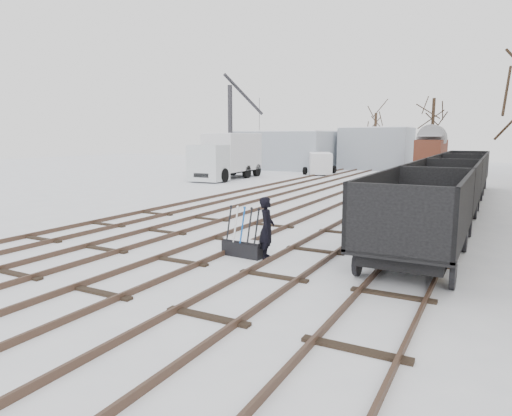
# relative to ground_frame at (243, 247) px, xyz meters

# --- Properties ---
(ground) EXTENTS (120.00, 120.00, 0.00)m
(ground) POSITION_rel_ground_frame_xyz_m (-1.29, -1.43, -0.28)
(ground) COLOR white
(ground) RESTS_ON ground
(tracks) EXTENTS (13.90, 52.00, 0.16)m
(tracks) POSITION_rel_ground_frame_xyz_m (-1.29, 12.25, -0.21)
(tracks) COLOR black
(tracks) RESTS_ON ground
(shed_left) EXTENTS (10.00, 8.00, 4.10)m
(shed_left) POSITION_rel_ground_frame_xyz_m (-14.29, 34.57, 1.76)
(shed_left) COLOR #98A1AC
(shed_left) RESTS_ON ground
(shed_right) EXTENTS (7.00, 6.00, 4.50)m
(shed_right) POSITION_rel_ground_frame_xyz_m (-5.29, 38.57, 1.96)
(shed_right) COLOR #98A1AC
(shed_right) RESTS_ON ground
(ground_frame) EXTENTS (1.33, 0.52, 1.49)m
(ground_frame) POSITION_rel_ground_frame_xyz_m (0.00, 0.00, 0.00)
(ground_frame) COLOR black
(ground_frame) RESTS_ON ground
(worker) EXTENTS (0.65, 0.78, 1.84)m
(worker) POSITION_rel_ground_frame_xyz_m (0.75, 0.10, 0.64)
(worker) COLOR black
(worker) RESTS_ON ground
(freight_wagon_a) EXTENTS (2.49, 6.23, 2.54)m
(freight_wagon_a) POSITION_rel_ground_frame_xyz_m (4.71, 1.72, 0.69)
(freight_wagon_a) COLOR black
(freight_wagon_a) RESTS_ON ground
(freight_wagon_b) EXTENTS (2.49, 6.23, 2.54)m
(freight_wagon_b) POSITION_rel_ground_frame_xyz_m (4.71, 8.12, 0.69)
(freight_wagon_b) COLOR black
(freight_wagon_b) RESTS_ON ground
(freight_wagon_c) EXTENTS (2.49, 6.23, 2.54)m
(freight_wagon_c) POSITION_rel_ground_frame_xyz_m (4.71, 14.52, 0.69)
(freight_wagon_c) COLOR black
(freight_wagon_c) RESTS_ON ground
(freight_wagon_d) EXTENTS (2.49, 6.23, 2.54)m
(freight_wagon_d) POSITION_rel_ground_frame_xyz_m (4.71, 20.92, 0.69)
(freight_wagon_d) COLOR black
(freight_wagon_d) RESTS_ON ground
(box_van_wagon) EXTENTS (2.59, 4.73, 3.56)m
(box_van_wagon) POSITION_rel_ground_frame_xyz_m (1.00, 32.97, 1.79)
(box_van_wagon) COLOR black
(box_van_wagon) RESTS_ON ground
(lorry) EXTENTS (3.02, 8.49, 3.80)m
(lorry) POSITION_rel_ground_frame_xyz_m (-13.47, 20.96, 1.67)
(lorry) COLOR black
(lorry) RESTS_ON ground
(panel_van) EXTENTS (3.59, 4.94, 2.00)m
(panel_van) POSITION_rel_ground_frame_xyz_m (-8.32, 29.24, 0.76)
(panel_van) COLOR silver
(panel_van) RESTS_ON ground
(crane) EXTENTS (2.46, 5.86, 9.82)m
(crane) POSITION_rel_ground_frame_xyz_m (-18.29, 29.65, 2.30)
(crane) COLOR #2A292E
(crane) RESTS_ON ground
(tree_far_left) EXTENTS (0.30, 0.30, 6.10)m
(tree_far_left) POSITION_rel_ground_frame_xyz_m (-6.00, 40.57, 2.77)
(tree_far_left) COLOR black
(tree_far_left) RESTS_ON ground
(tree_far_right) EXTENTS (0.30, 0.30, 7.10)m
(tree_far_right) POSITION_rel_ground_frame_xyz_m (0.72, 35.19, 3.27)
(tree_far_right) COLOR black
(tree_far_right) RESTS_ON ground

